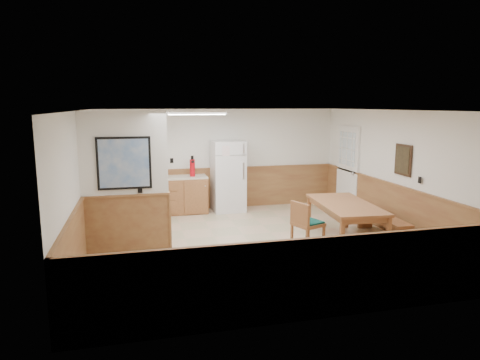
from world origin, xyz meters
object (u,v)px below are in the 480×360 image
object	(u,v)px
dining_table	(345,208)
dining_chair	(304,221)
soap_bottle	(125,174)
refrigerator	(228,176)
dining_bench	(383,221)
fire_extinguisher	(192,167)

from	to	relation	value
dining_table	dining_chair	world-z (taller)	dining_chair
dining_chair	soap_bottle	world-z (taller)	soap_bottle
dining_table	refrigerator	bearing A→B (deg)	124.66
dining_table	dining_bench	distance (m)	0.91
refrigerator	fire_extinguisher	size ratio (longest dim) A/B	3.50
dining_bench	fire_extinguisher	distance (m)	4.52
dining_chair	fire_extinguisher	bearing A→B (deg)	98.59
refrigerator	dining_bench	world-z (taller)	refrigerator
fire_extinguisher	dining_chair	bearing A→B (deg)	-57.91
fire_extinguisher	soap_bottle	bearing A→B (deg)	-178.44
refrigerator	soap_bottle	distance (m)	2.45
dining_table	dining_bench	world-z (taller)	dining_table
soap_bottle	fire_extinguisher	bearing A→B (deg)	-1.94
refrigerator	dining_table	distance (m)	3.36
soap_bottle	dining_bench	bearing A→B (deg)	-30.75
dining_bench	dining_table	bearing A→B (deg)	-176.61
dining_chair	soap_bottle	size ratio (longest dim) A/B	3.87
dining_bench	dining_chair	world-z (taller)	dining_chair
dining_table	fire_extinguisher	xyz separation A→B (m)	(-2.54, 2.92, 0.46)
refrigerator	dining_chair	xyz separation A→B (m)	(0.78, -3.03, -0.37)
refrigerator	soap_bottle	bearing A→B (deg)	177.16
refrigerator	fire_extinguisher	world-z (taller)	refrigerator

